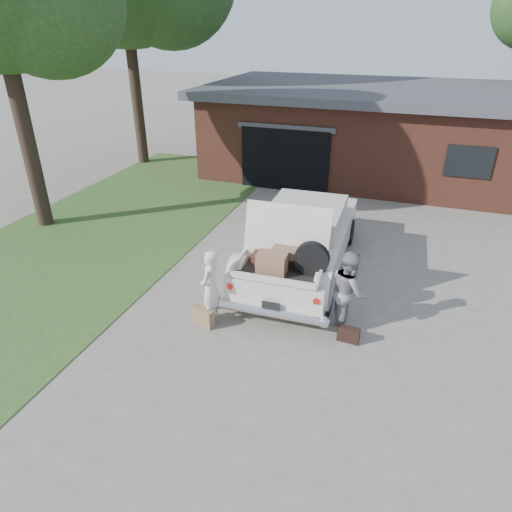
% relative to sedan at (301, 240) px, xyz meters
% --- Properties ---
extents(ground, '(90.00, 90.00, 0.00)m').
position_rel_sedan_xyz_m(ground, '(-0.57, -2.31, -0.81)').
color(ground, gray).
rests_on(ground, ground).
extents(grass_strip, '(6.00, 16.00, 0.02)m').
position_rel_sedan_xyz_m(grass_strip, '(-6.07, 0.69, -0.80)').
color(grass_strip, '#2D4C1E').
rests_on(grass_strip, ground).
extents(house, '(12.80, 7.80, 3.30)m').
position_rel_sedan_xyz_m(house, '(0.41, 9.17, 0.86)').
color(house, brown).
rests_on(house, ground).
extents(sedan, '(2.29, 5.54, 2.24)m').
position_rel_sedan_xyz_m(sedan, '(0.00, 0.00, 0.00)').
color(sedan, silver).
rests_on(sedan, ground).
extents(woman_left, '(0.40, 0.60, 1.61)m').
position_rel_sedan_xyz_m(woman_left, '(-1.17, -2.75, -0.00)').
color(woman_left, silver).
rests_on(woman_left, ground).
extents(woman_right, '(0.92, 1.01, 1.69)m').
position_rel_sedan_xyz_m(woman_right, '(1.47, -2.05, 0.04)').
color(woman_right, gray).
rests_on(woman_right, ground).
extents(suitcase_left, '(0.52, 0.31, 0.38)m').
position_rel_sedan_xyz_m(suitcase_left, '(-1.28, -2.94, -0.62)').
color(suitcase_left, '#96724C').
rests_on(suitcase_left, ground).
extents(suitcase_right, '(0.43, 0.16, 0.33)m').
position_rel_sedan_xyz_m(suitcase_right, '(1.60, -2.51, -0.64)').
color(suitcase_right, black).
rests_on(suitcase_right, ground).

